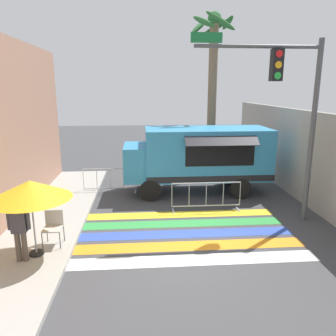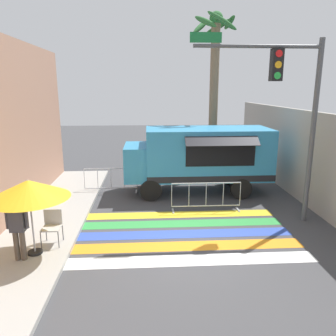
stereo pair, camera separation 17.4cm
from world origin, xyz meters
TOP-DOWN VIEW (x-y plane):
  - ground_plane at (0.00, 0.00)m, footprint 60.00×60.00m
  - concrete_wall_right at (4.83, 3.00)m, footprint 0.20×16.00m
  - crosswalk_painted at (0.00, 0.66)m, footprint 6.40×3.60m
  - food_truck at (0.98, 4.64)m, footprint 5.77×2.59m
  - traffic_signal_pole at (3.30, 1.49)m, footprint 3.90×0.29m
  - patio_umbrella at (-3.84, -0.48)m, footprint 1.95×1.95m
  - folding_chair at (-3.54, 0.10)m, footprint 0.47×0.47m
  - vendor_person at (-4.08, -0.78)m, footprint 0.53×0.21m
  - barricade_front at (1.01, 2.49)m, footprint 2.41×0.44m
  - barricade_side at (-2.50, 4.80)m, footprint 2.16×0.44m
  - palm_tree at (2.12, 7.32)m, footprint 2.04×2.15m

SIDE VIEW (x-z plane):
  - ground_plane at x=0.00m, z-range 0.00..0.00m
  - crosswalk_painted at x=0.00m, z-range 0.00..0.01m
  - barricade_side at x=-2.50m, z-range 0.00..1.02m
  - barricade_front at x=1.01m, z-range 0.00..1.03m
  - folding_chair at x=-3.54m, z-range 0.22..1.12m
  - vendor_person at x=-4.08m, z-range 0.22..1.80m
  - food_truck at x=0.98m, z-range 0.24..2.87m
  - concrete_wall_right at x=4.83m, z-range 0.00..3.38m
  - patio_umbrella at x=-3.84m, z-range 0.85..2.76m
  - traffic_signal_pole at x=3.30m, z-range 1.03..6.71m
  - palm_tree at x=2.12m, z-range 1.00..8.48m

